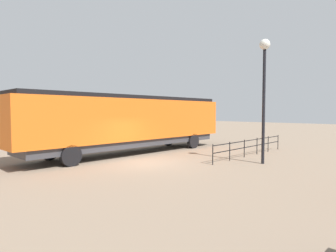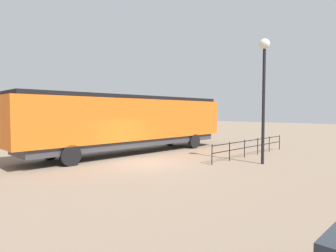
% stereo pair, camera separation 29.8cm
% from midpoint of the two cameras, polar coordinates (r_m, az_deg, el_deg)
% --- Properties ---
extents(ground_plane, '(120.00, 120.00, 0.00)m').
position_cam_midpoint_polar(ground_plane, '(15.48, -3.88, -7.50)').
color(ground_plane, '#84705B').
extents(locomotive, '(2.95, 15.51, 3.84)m').
position_cam_midpoint_polar(locomotive, '(19.19, -5.95, 1.07)').
color(locomotive, orange).
rests_on(locomotive, ground_plane).
extents(lamp_post, '(0.56, 0.56, 6.63)m').
position_cam_midpoint_polar(lamp_post, '(15.90, 19.46, 9.94)').
color(lamp_post, black).
rests_on(lamp_post, ground_plane).
extents(platform_fence, '(0.05, 8.39, 1.08)m').
position_cam_midpoint_polar(platform_fence, '(18.51, 17.05, -3.71)').
color(platform_fence, black).
rests_on(platform_fence, ground_plane).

